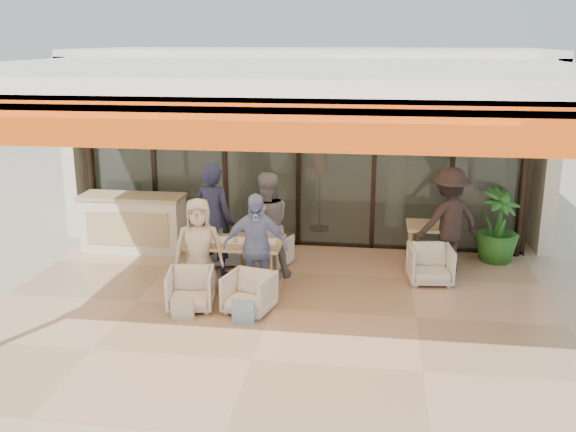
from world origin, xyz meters
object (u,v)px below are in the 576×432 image
Objects in this scene: diner_cream at (199,248)px; diner_grey at (266,226)px; chair_near_right at (249,291)px; host_counter at (133,223)px; chair_far_left at (222,247)px; diner_navy at (214,220)px; chair_far_right at (271,249)px; chair_near_left at (191,288)px; dining_table at (233,244)px; standing_woman at (448,221)px; potted_palm at (498,226)px; side_chair at (430,263)px; side_table at (428,231)px; diner_periwinkle at (255,247)px.

diner_grey is at bearing 35.23° from diner_cream.
chair_near_right is at bearing 68.28° from diner_grey.
diner_cream is (1.75, -1.89, 0.22)m from host_counter.
diner_navy is (0.00, -0.50, 0.62)m from chair_far_left.
chair_near_left is (-0.84, -1.90, 0.02)m from chair_far_right.
diner_grey is at bearing 49.76° from chair_near_left.
chair_far_right is 0.95× the size of chair_near_right.
chair_far_left is at bearing 113.59° from dining_table.
standing_woman is (3.72, 0.10, 0.58)m from chair_far_left.
diner_cream is at bearing 80.73° from chair_near_left.
potted_palm is at bearing 174.26° from chair_far_left.
potted_palm reaches higher than chair_near_left.
diner_navy is (0.00, 1.40, 0.60)m from chair_near_left.
side_chair is 0.80m from standing_woman.
diner_navy is 2.49× the size of side_table.
chair_far_right is 1.16m from diner_navy.
diner_periwinkle is at bearing -164.98° from side_chair.
chair_far_left is 3.46m from side_table.
diner_grey is at bearing -160.74° from diner_navy.
potted_palm is (3.78, 0.74, 0.34)m from chair_far_right.
chair_far_left is 1.47m from diner_cream.
chair_near_left is at bearing -146.87° from side_table.
chair_near_right is 2.99m from side_chair.
chair_far_left is 0.80m from diner_navy.
host_counter is at bearing 164.23° from side_chair.
chair_near_right is at bearing -9.27° from chair_near_left.
standing_woman is at bearing 19.24° from diner_periwinkle.
diner_grey reaches higher than potted_palm.
diner_navy is 1.44× the size of potted_palm.
dining_table is 3.08m from side_chair.
potted_palm is at bearing -173.07° from standing_woman.
side_chair is (0.00, -0.75, -0.30)m from side_table.
host_counter is 5.49m from standing_woman.
side_table is (2.59, 2.24, 0.32)m from chair_near_right.
chair_near_left is 0.87× the size of side_table.
diner_grey is 1.08× the size of diner_periwinkle.
host_counter is at bearing -30.59° from chair_far_left.
chair_far_left is at bearing 78.25° from diner_cream.
potted_palm is (4.62, 0.74, 0.34)m from chair_far_left.
diner_navy is at bearing 78.25° from diner_cream.
diner_grey is at bearing 104.47° from chair_near_right.
chair_near_left is 0.35× the size of diner_navy.
side_table is (2.59, 0.34, 0.33)m from chair_far_right.
diner_cream is at bearing 75.11° from chair_far_left.
diner_grey is (-0.00, 1.40, 0.54)m from chair_near_right.
diner_cream is at bearing -6.51° from standing_woman.
potted_palm is (3.78, 2.64, 0.33)m from chair_near_right.
diner_periwinkle is (2.59, -1.89, 0.27)m from host_counter.
side_table is (3.43, 2.24, 0.31)m from chair_near_left.
diner_grey is 2.94m from standing_woman.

